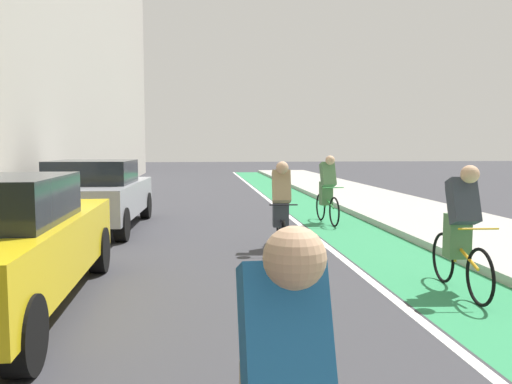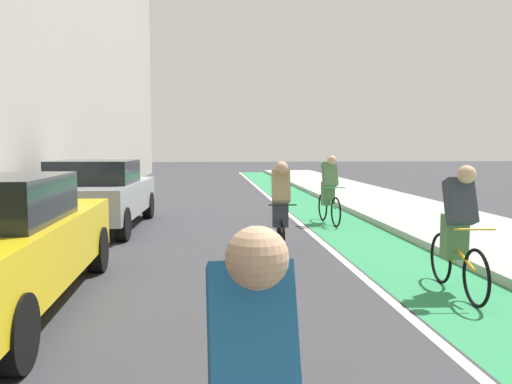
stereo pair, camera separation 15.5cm
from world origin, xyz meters
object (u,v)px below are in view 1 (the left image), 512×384
at_px(parked_sedan_silver, 95,194).
at_px(cyclist_trailing, 281,205).
at_px(cyclist_mid, 461,226).
at_px(cyclist_far, 327,190).

bearing_deg(parked_sedan_silver, cyclist_trailing, -35.26).
xyz_separation_m(parked_sedan_silver, cyclist_mid, (5.54, -5.63, 0.06)).
height_order(parked_sedan_silver, cyclist_mid, cyclist_mid).
bearing_deg(cyclist_mid, cyclist_trailing, 121.08).
relative_size(parked_sedan_silver, cyclist_trailing, 2.66).
relative_size(parked_sedan_silver, cyclist_mid, 2.54).
height_order(cyclist_trailing, cyclist_far, cyclist_far).
bearing_deg(cyclist_trailing, cyclist_far, 61.78).
relative_size(cyclist_mid, cyclist_far, 1.00).
xyz_separation_m(parked_sedan_silver, cyclist_far, (5.31, 0.28, 0.02)).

